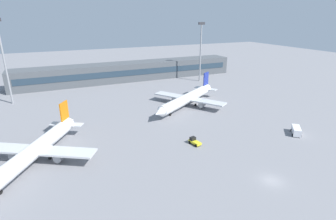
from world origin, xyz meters
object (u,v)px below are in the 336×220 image
object	(u,v)px
airplane_mid	(187,99)
service_van_white	(296,131)
floodlight_tower_west	(3,57)
floodlight_tower_east	(201,48)
airplane_near	(33,152)
baggage_tug_yellow	(194,141)

from	to	relation	value
airplane_mid	service_van_white	size ratio (longest dim) A/B	6.76
service_van_white	floodlight_tower_west	distance (m)	100.57
floodlight_tower_west	floodlight_tower_east	world-z (taller)	floodlight_tower_west
airplane_near	service_van_white	bearing A→B (deg)	-10.98
baggage_tug_yellow	service_van_white	world-z (taller)	service_van_white
baggage_tug_yellow	floodlight_tower_east	distance (m)	73.23
airplane_near	floodlight_tower_east	size ratio (longest dim) A/B	1.22
baggage_tug_yellow	floodlight_tower_west	xyz separation A→B (m)	(-46.14, 58.13, 16.74)
baggage_tug_yellow	airplane_mid	bearing A→B (deg)	65.43
airplane_near	floodlight_tower_east	world-z (taller)	floodlight_tower_east
floodlight_tower_west	airplane_near	bearing A→B (deg)	-80.58
airplane_mid	floodlight_tower_west	world-z (taller)	floodlight_tower_west
airplane_near	airplane_mid	bearing A→B (deg)	22.83
airplane_mid	baggage_tug_yellow	distance (m)	30.53
airplane_near	floodlight_tower_east	distance (m)	93.74
airplane_near	floodlight_tower_east	bearing A→B (deg)	35.84
service_van_white	airplane_mid	bearing A→B (deg)	115.88
airplane_mid	baggage_tug_yellow	xyz separation A→B (m)	(-12.66, -27.69, -2.24)
service_van_white	floodlight_tower_west	world-z (taller)	floodlight_tower_west
baggage_tug_yellow	floodlight_tower_east	size ratio (longest dim) A/B	0.13
airplane_mid	service_van_white	distance (m)	37.96
airplane_mid	floodlight_tower_west	size ratio (longest dim) A/B	1.14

